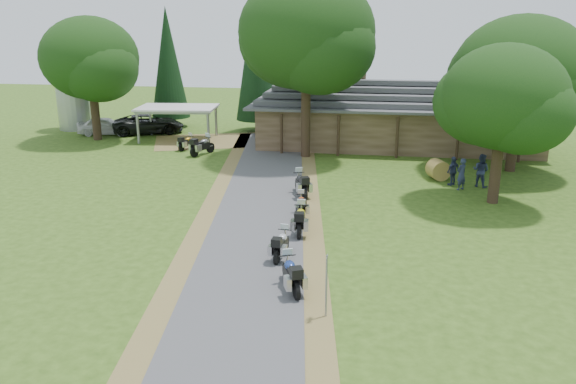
% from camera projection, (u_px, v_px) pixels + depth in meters
% --- Properties ---
extents(ground, '(120.00, 120.00, 0.00)m').
position_uv_depth(ground, '(246.00, 270.00, 21.04)').
color(ground, '#304D15').
rests_on(ground, ground).
extents(driveway, '(51.95, 51.95, 0.00)m').
position_uv_depth(driveway, '(256.00, 232.00, 24.90)').
color(driveway, '#504F52').
rests_on(driveway, ground).
extents(lodge, '(21.40, 9.40, 4.90)m').
position_uv_depth(lodge, '(396.00, 112.00, 42.11)').
color(lodge, brown).
rests_on(lodge, ground).
extents(silo, '(3.00, 3.00, 6.07)m').
position_uv_depth(silo, '(74.00, 94.00, 48.24)').
color(silo, gray).
rests_on(silo, ground).
extents(carport, '(6.43, 4.65, 2.61)m').
position_uv_depth(carport, '(178.00, 123.00, 44.26)').
color(carport, silver).
rests_on(carport, ground).
extents(car_white_sedan, '(3.39, 5.94, 1.86)m').
position_uv_depth(car_white_sedan, '(105.00, 124.00, 46.20)').
color(car_white_sedan, silver).
rests_on(car_white_sedan, ground).
extents(car_dark_suv, '(5.05, 6.87, 2.42)m').
position_uv_depth(car_dark_suv, '(148.00, 119.00, 46.74)').
color(car_dark_suv, black).
rests_on(car_dark_suv, ground).
extents(motorcycle_row_a, '(1.29, 1.98, 1.29)m').
position_uv_depth(motorcycle_row_a, '(291.00, 272.00, 19.32)').
color(motorcycle_row_a, navy).
rests_on(motorcycle_row_a, ground).
extents(motorcycle_row_b, '(0.72, 1.80, 1.20)m').
position_uv_depth(motorcycle_row_b, '(281.00, 243.00, 22.02)').
color(motorcycle_row_b, '#B2B3BB').
rests_on(motorcycle_row_b, ground).
extents(motorcycle_row_c, '(0.79, 2.02, 1.35)m').
position_uv_depth(motorcycle_row_c, '(300.00, 218.00, 24.60)').
color(motorcycle_row_c, gold).
rests_on(motorcycle_row_c, ground).
extents(motorcycle_row_d, '(0.88, 1.77, 1.16)m').
position_uv_depth(motorcycle_row_d, '(302.00, 204.00, 26.79)').
color(motorcycle_row_d, '#C44A1C').
rests_on(motorcycle_row_d, ground).
extents(motorcycle_row_e, '(1.35, 2.12, 1.38)m').
position_uv_depth(motorcycle_row_e, '(301.00, 183.00, 29.97)').
color(motorcycle_row_e, black).
rests_on(motorcycle_row_e, ground).
extents(motorcycle_carport_a, '(1.05, 1.76, 1.14)m').
position_uv_depth(motorcycle_carport_a, '(187.00, 142.00, 40.90)').
color(motorcycle_carport_a, orange).
rests_on(motorcycle_carport_a, ground).
extents(motorcycle_carport_b, '(1.51, 2.17, 1.42)m').
position_uv_depth(motorcycle_carport_b, '(202.00, 145.00, 39.24)').
color(motorcycle_carport_b, slate).
rests_on(motorcycle_carport_b, ground).
extents(person_a, '(0.73, 0.72, 2.09)m').
position_uv_depth(person_a, '(462.00, 171.00, 30.89)').
color(person_a, '#2C3453').
rests_on(person_a, ground).
extents(person_b, '(0.78, 0.72, 2.22)m').
position_uv_depth(person_b, '(481.00, 168.00, 31.44)').
color(person_b, '#2C3453').
rests_on(person_b, ground).
extents(person_c, '(0.67, 0.68, 1.96)m').
position_uv_depth(person_c, '(453.00, 168.00, 31.78)').
color(person_c, '#2C3453').
rests_on(person_c, ground).
extents(hay_bale, '(1.45, 1.39, 1.16)m').
position_uv_depth(hay_bale, '(438.00, 170.00, 33.11)').
color(hay_bale, '#A37E3B').
rests_on(hay_bale, ground).
extents(sign_post, '(0.38, 0.06, 2.09)m').
position_uv_depth(sign_post, '(326.00, 286.00, 17.40)').
color(sign_post, gray).
rests_on(sign_post, ground).
extents(oak_lodge_left, '(8.92, 8.92, 13.44)m').
position_uv_depth(oak_lodge_left, '(306.00, 57.00, 37.00)').
color(oak_lodge_left, '#133510').
rests_on(oak_lodge_left, ground).
extents(oak_lodge_right, '(8.11, 8.11, 9.68)m').
position_uv_depth(oak_lodge_right, '(519.00, 93.00, 33.76)').
color(oak_lodge_right, '#133510').
rests_on(oak_lodge_right, ground).
extents(oak_driveway, '(6.10, 6.10, 8.75)m').
position_uv_depth(oak_driveway, '(501.00, 118.00, 27.69)').
color(oak_driveway, '#133510').
rests_on(oak_driveway, ground).
extents(oak_silo, '(7.39, 7.39, 10.19)m').
position_uv_depth(oak_silo, '(91.00, 74.00, 43.11)').
color(oak_silo, '#133510').
rests_on(oak_silo, ground).
extents(cedar_near, '(3.79, 3.79, 13.16)m').
position_uv_depth(cedar_near, '(258.00, 52.00, 46.38)').
color(cedar_near, black).
rests_on(cedar_near, ground).
extents(cedar_far, '(3.32, 3.32, 10.32)m').
position_uv_depth(cedar_far, '(168.00, 68.00, 48.63)').
color(cedar_far, black).
rests_on(cedar_far, ground).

